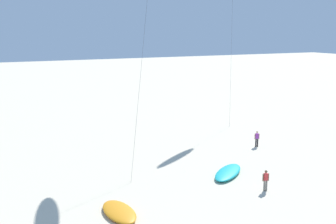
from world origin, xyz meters
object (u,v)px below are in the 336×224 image
at_px(grounded_kite_3, 228,172).
at_px(person_foreground_walker, 257,138).
at_px(person_near_left, 266,180).
at_px(grounded_kite_1, 119,212).

bearing_deg(grounded_kite_3, person_foreground_walker, 37.16).
relative_size(person_foreground_walker, person_near_left, 1.02).
relative_size(grounded_kite_1, grounded_kite_3, 0.84).
height_order(grounded_kite_1, person_near_left, person_near_left).
bearing_deg(grounded_kite_3, person_near_left, -82.88).
height_order(grounded_kite_1, grounded_kite_3, grounded_kite_3).
bearing_deg(grounded_kite_1, grounded_kite_3, 16.03).
relative_size(grounded_kite_1, person_near_left, 2.41).
distance_m(person_foreground_walker, person_near_left, 11.63).
xyz_separation_m(grounded_kite_1, grounded_kite_3, (10.40, 2.99, 0.00)).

